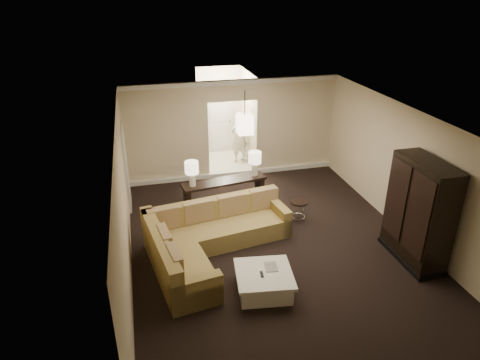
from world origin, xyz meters
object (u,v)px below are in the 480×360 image
object	(u,v)px
armoire	(418,214)
person	(239,135)
sectional_sofa	(208,239)
console_table	(225,192)
drink_table	(299,207)
coffee_table	(264,281)

from	to	relation	value
armoire	person	size ratio (longest dim) A/B	1.22
sectional_sofa	armoire	bearing A→B (deg)	-24.95
console_table	person	size ratio (longest dim) A/B	1.21
armoire	drink_table	xyz separation A→B (m)	(-1.68, 2.01, -0.67)
sectional_sofa	drink_table	bearing A→B (deg)	11.29
sectional_sofa	console_table	world-z (taller)	sectional_sofa
sectional_sofa	coffee_table	size ratio (longest dim) A/B	2.80
coffee_table	armoire	xyz separation A→B (m)	(3.24, 0.26, 0.82)
drink_table	armoire	bearing A→B (deg)	-50.10
coffee_table	armoire	distance (m)	3.35
person	coffee_table	bearing A→B (deg)	60.59
sectional_sofa	drink_table	distance (m)	2.49
sectional_sofa	armoire	xyz separation A→B (m)	(4.02, -1.15, 0.66)
sectional_sofa	console_table	bearing A→B (deg)	58.43
armoire	person	distance (m)	6.30
coffee_table	person	size ratio (longest dim) A/B	0.65
coffee_table	console_table	world-z (taller)	console_table
console_table	person	distance (m)	3.20
console_table	armoire	size ratio (longest dim) A/B	0.99
console_table	drink_table	size ratio (longest dim) A/B	4.29
sectional_sofa	person	xyz separation A→B (m)	(1.85, 4.76, 0.51)
console_table	drink_table	distance (m)	1.85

